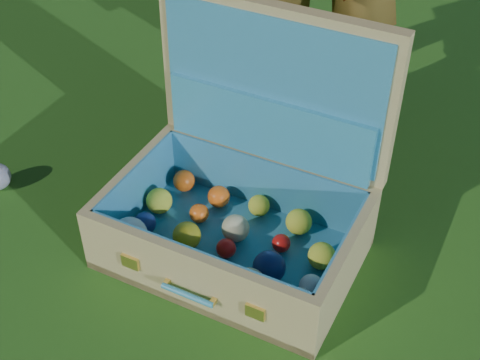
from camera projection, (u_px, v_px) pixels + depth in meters
name	position (u px, v px, depth m)	size (l,w,h in m)	color
ground	(197.00, 224.00, 1.76)	(60.00, 60.00, 0.00)	#215114
suitcase	(244.00, 190.00, 1.61)	(0.69, 0.57, 0.58)	tan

